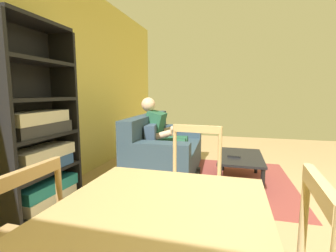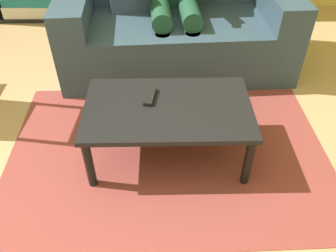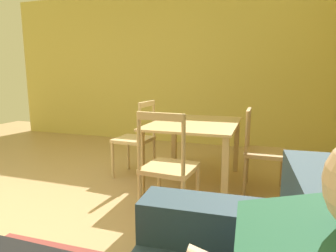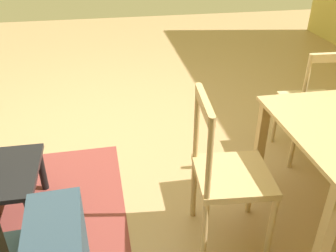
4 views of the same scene
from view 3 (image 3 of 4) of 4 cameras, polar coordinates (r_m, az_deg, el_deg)
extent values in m
plane|color=tan|center=(2.78, -29.80, -17.94)|extent=(9.14, 9.14, 0.00)
cube|color=#D2BE5D|center=(5.50, -1.88, 11.49)|extent=(0.12, 6.21, 2.78)
cube|color=#2D4251|center=(1.48, 12.06, -18.69)|extent=(0.29, 0.88, 0.21)
cube|color=tan|center=(3.27, 5.39, 0.53)|extent=(1.23, 0.95, 0.02)
cube|color=tan|center=(3.98, 1.23, -3.00)|extent=(0.06, 0.06, 0.69)
cube|color=tan|center=(2.96, -5.36, -7.63)|extent=(0.06, 0.06, 0.69)
cube|color=tan|center=(3.82, 13.46, -3.82)|extent=(0.06, 0.06, 0.69)
cube|color=tan|center=(2.74, 11.27, -9.22)|extent=(0.06, 0.06, 0.69)
cube|color=tan|center=(3.24, 18.79, -5.06)|extent=(0.42, 0.42, 0.04)
cylinder|color=tan|center=(3.13, 22.08, -9.90)|extent=(0.04, 0.04, 0.43)
cylinder|color=tan|center=(3.49, 21.74, -7.84)|extent=(0.04, 0.04, 0.43)
cylinder|color=tan|center=(3.13, 15.03, -9.53)|extent=(0.04, 0.04, 0.43)
cylinder|color=tan|center=(3.49, 15.45, -7.50)|extent=(0.04, 0.04, 0.43)
cylinder|color=tan|center=(3.01, 15.41, -1.51)|extent=(0.03, 0.03, 0.46)
cylinder|color=tan|center=(3.38, 15.80, -0.29)|extent=(0.03, 0.03, 0.46)
cube|color=tan|center=(3.17, 15.78, 2.70)|extent=(0.38, 0.04, 0.06)
cube|color=tan|center=(2.47, 0.38, -8.36)|extent=(0.45, 0.45, 0.04)
cylinder|color=tan|center=(2.65, 5.88, -12.39)|extent=(0.04, 0.04, 0.46)
cylinder|color=tan|center=(2.78, -1.76, -11.28)|extent=(0.04, 0.04, 0.46)
cylinder|color=tan|center=(2.32, 2.97, -15.72)|extent=(0.04, 0.04, 0.46)
cylinder|color=tan|center=(2.47, -5.60, -14.16)|extent=(0.04, 0.04, 0.46)
cylinder|color=tan|center=(2.16, 3.08, -4.15)|extent=(0.03, 0.03, 0.50)
cylinder|color=tan|center=(2.31, -5.80, -3.23)|extent=(0.03, 0.03, 0.50)
cube|color=tan|center=(2.19, -1.54, 1.89)|extent=(0.07, 0.38, 0.06)
cube|color=#D1B27F|center=(3.57, -6.87, -2.67)|extent=(0.44, 0.44, 0.04)
cylinder|color=#D1B27F|center=(3.87, -7.92, -5.22)|extent=(0.04, 0.04, 0.46)
cylinder|color=#D1B27F|center=(3.56, -10.97, -6.66)|extent=(0.04, 0.04, 0.46)
cylinder|color=#D1B27F|center=(3.70, -2.78, -5.84)|extent=(0.04, 0.04, 0.46)
cylinder|color=#D1B27F|center=(3.38, -5.50, -7.44)|extent=(0.04, 0.04, 0.46)
cylinder|color=#D1B27F|center=(3.61, -2.85, 1.38)|extent=(0.03, 0.03, 0.48)
cylinder|color=#D1B27F|center=(3.27, -5.63, 0.46)|extent=(0.03, 0.03, 0.48)
cube|color=#D1B27F|center=(3.41, -4.22, 4.41)|extent=(0.38, 0.06, 0.06)
camera|label=1|loc=(4.12, 4.09, 9.69)|focal=25.92mm
camera|label=2|loc=(2.78, -59.66, 12.51)|focal=37.14mm
camera|label=4|loc=(1.85, 49.32, 22.96)|focal=39.01mm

